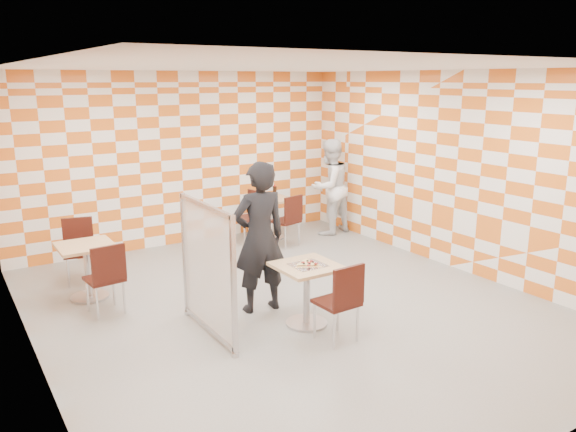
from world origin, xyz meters
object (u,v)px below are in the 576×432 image
(main_table, at_px, (307,284))
(chair_main_front, at_px, (342,297))
(chair_second_side, at_px, (251,212))
(soda_bottle, at_px, (275,191))
(empty_table, at_px, (87,262))
(chair_empty_far, at_px, (79,245))
(man_dark, at_px, (259,238))
(second_table, at_px, (271,211))
(partition, at_px, (207,269))
(chair_second_front, at_px, (289,217))
(man_white, at_px, (330,187))
(sport_bottle, at_px, (262,194))
(chair_empty_near, at_px, (106,274))

(main_table, xyz_separation_m, chair_main_front, (0.05, -0.61, 0.04))
(chair_second_side, height_order, soda_bottle, soda_bottle)
(empty_table, xyz_separation_m, chair_empty_far, (0.07, 0.75, 0.04))
(chair_second_side, bearing_deg, main_table, -108.34)
(chair_second_side, height_order, man_dark, man_dark)
(second_table, height_order, chair_empty_far, chair_empty_far)
(chair_main_front, bearing_deg, man_dark, 102.75)
(chair_main_front, height_order, chair_empty_far, same)
(empty_table, distance_m, partition, 2.10)
(chair_second_front, xyz_separation_m, chair_empty_far, (-3.46, 0.20, 0.00))
(second_table, bearing_deg, main_table, -114.32)
(empty_table, relative_size, man_dark, 0.39)
(soda_bottle, bearing_deg, empty_table, -160.81)
(second_table, height_order, man_white, man_white)
(main_table, xyz_separation_m, chair_empty_far, (-1.93, 3.00, 0.04))
(main_table, bearing_deg, partition, 160.83)
(chair_main_front, xyz_separation_m, chair_second_side, (1.10, 4.07, 0.00))
(second_table, bearing_deg, empty_table, -161.22)
(chair_main_front, distance_m, soda_bottle, 4.48)
(main_table, relative_size, second_table, 1.00)
(empty_table, xyz_separation_m, sport_bottle, (3.40, 1.27, 0.33))
(empty_table, relative_size, sport_bottle, 3.75)
(chair_second_front, height_order, chair_second_side, same)
(main_table, distance_m, chair_main_front, 0.61)
(chair_second_side, bearing_deg, chair_main_front, -105.09)
(chair_empty_far, distance_m, man_dark, 2.89)
(chair_second_front, relative_size, soda_bottle, 4.02)
(chair_main_front, height_order, chair_empty_near, same)
(man_white, bearing_deg, chair_second_side, -21.93)
(chair_second_front, bearing_deg, chair_second_side, 120.76)
(man_white, bearing_deg, chair_empty_near, 8.36)
(chair_second_front, bearing_deg, chair_empty_far, 176.64)
(second_table, xyz_separation_m, chair_second_front, (-0.03, -0.67, 0.04))
(man_white, relative_size, soda_bottle, 7.79)
(chair_second_side, distance_m, chair_empty_far, 3.11)
(empty_table, height_order, chair_empty_far, chair_empty_far)
(chair_main_front, distance_m, chair_empty_far, 4.12)
(chair_main_front, height_order, man_dark, man_dark)
(empty_table, xyz_separation_m, man_dark, (1.75, -1.57, 0.44))
(chair_second_front, relative_size, chair_second_side, 1.00)
(chair_empty_far, bearing_deg, man_dark, -54.02)
(chair_empty_far, xyz_separation_m, man_dark, (1.68, -2.31, 0.41))
(second_table, height_order, chair_main_front, chair_main_front)
(empty_table, distance_m, man_dark, 2.39)
(partition, bearing_deg, man_white, 36.44)
(chair_empty_near, xyz_separation_m, man_dark, (1.68, -0.85, 0.41))
(chair_empty_far, xyz_separation_m, partition, (0.83, -2.62, 0.25))
(chair_second_side, height_order, man_white, man_white)
(chair_second_front, distance_m, chair_empty_near, 3.68)
(main_table, distance_m, partition, 1.19)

